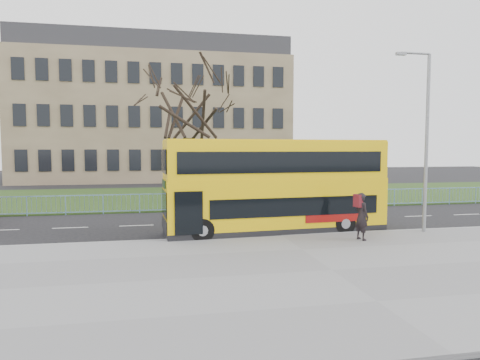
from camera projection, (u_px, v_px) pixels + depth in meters
The scene contains 10 objects.
ground at pixel (271, 231), 19.17m from camera, with size 120.00×120.00×0.00m, color black.
pavement at pixel (332, 272), 12.56m from camera, with size 80.00×10.50×0.12m, color slate.
kerb at pixel (281, 236), 17.64m from camera, with size 80.00×0.20×0.14m, color gray.
grass_verge at pixel (223, 196), 33.16m from camera, with size 80.00×15.40×0.08m, color #243C15.
guard_railing at pixel (242, 201), 25.59m from camera, with size 40.00×0.12×1.10m, color #6E9AC4, non-canonical shape.
bare_tree at pixel (187, 126), 28.00m from camera, with size 7.15×7.15×10.22m, color black, non-canonical shape.
civic_building at pixel (156, 121), 51.95m from camera, with size 30.00×15.00×14.00m, color #7D694F.
yellow_bus at pixel (276, 184), 18.52m from camera, with size 9.68×2.89×4.00m.
pedestrian at pixel (362, 216), 16.64m from camera, with size 0.68×0.44×1.85m, color black.
street_lamp at pixel (425, 135), 18.08m from camera, with size 1.60×0.17×7.56m.
Camera 1 is at (-5.02, -18.33, 3.68)m, focal length 32.00 mm.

